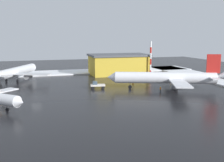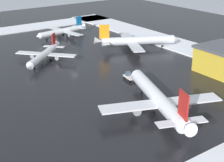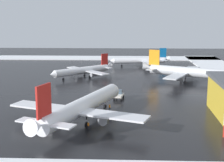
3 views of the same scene
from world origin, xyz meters
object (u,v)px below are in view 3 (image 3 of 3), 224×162
(pushback_tug, at_px, (119,95))
(ground_crew_beside_wing, at_px, (70,113))
(airplane_far_rear, at_px, (83,70))
(ground_crew_by_nose_gear, at_px, (110,107))
(airplane_parked_starboard, at_px, (189,72))
(airplane_foreground_jet, at_px, (141,60))
(ground_crew_near_tug, at_px, (88,125))
(airplane_distant_tail, at_px, (82,107))

(pushback_tug, height_order, ground_crew_beside_wing, pushback_tug)
(airplane_far_rear, xyz_separation_m, ground_crew_by_nose_gear, (-43.29, -11.64, -1.69))
(airplane_parked_starboard, xyz_separation_m, airplane_foreground_jet, (34.52, 15.06, -0.78))
(pushback_tug, xyz_separation_m, ground_crew_near_tug, (-25.46, 5.70, -0.31))
(airplane_distant_tail, relative_size, airplane_far_rear, 1.64)
(airplane_parked_starboard, bearing_deg, ground_crew_beside_wing, -103.18)
(airplane_parked_starboard, bearing_deg, ground_crew_near_tug, -93.80)
(airplane_far_rear, relative_size, ground_crew_by_nose_gear, 12.79)
(ground_crew_beside_wing, bearing_deg, ground_crew_near_tug, -20.65)
(airplane_parked_starboard, distance_m, airplane_foreground_jet, 37.67)
(ground_crew_by_nose_gear, bearing_deg, ground_crew_beside_wing, 143.16)
(airplane_far_rear, distance_m, ground_crew_beside_wing, 48.66)
(airplane_foreground_jet, distance_m, ground_crew_by_nose_gear, 72.13)
(airplane_distant_tail, height_order, airplane_far_rear, airplane_distant_tail)
(airplane_distant_tail, bearing_deg, airplane_parked_starboard, -12.70)
(airplane_foreground_jet, bearing_deg, airplane_distant_tail, 69.94)
(airplane_parked_starboard, height_order, ground_crew_near_tug, airplane_parked_starboard)
(ground_crew_beside_wing, bearing_deg, ground_crew_by_nose_gear, 69.22)
(airplane_parked_starboard, xyz_separation_m, airplane_far_rear, (6.48, 37.25, -0.77))
(ground_crew_near_tug, bearing_deg, airplane_distant_tail, 2.98)
(airplane_far_rear, relative_size, ground_crew_beside_wing, 12.79)
(airplane_parked_starboard, height_order, ground_crew_by_nose_gear, airplane_parked_starboard)
(airplane_distant_tail, relative_size, ground_crew_by_nose_gear, 21.00)
(airplane_far_rear, distance_m, ground_crew_near_tug, 57.85)
(airplane_parked_starboard, bearing_deg, airplane_foreground_jet, 139.71)
(airplane_foreground_jet, distance_m, ground_crew_beside_wing, 79.03)
(ground_crew_beside_wing, relative_size, ground_crew_by_nose_gear, 1.00)
(ground_crew_beside_wing, relative_size, ground_crew_near_tug, 1.00)
(airplane_distant_tail, relative_size, ground_crew_near_tug, 21.00)
(airplane_distant_tail, bearing_deg, airplane_far_rear, 27.75)
(ground_crew_beside_wing, bearing_deg, airplane_distant_tail, -13.88)
(airplane_distant_tail, relative_size, airplane_parked_starboard, 1.10)
(airplane_parked_starboard, distance_m, ground_crew_beside_wing, 54.44)
(pushback_tug, distance_m, ground_crew_by_nose_gear, 11.66)
(airplane_parked_starboard, bearing_deg, ground_crew_by_nose_gear, -98.69)
(ground_crew_by_nose_gear, bearing_deg, airplane_far_rear, 37.50)
(airplane_parked_starboard, height_order, airplane_far_rear, airplane_parked_starboard)
(airplane_foreground_jet, relative_size, ground_crew_near_tug, 15.78)
(pushback_tug, bearing_deg, airplane_foreground_jet, 1.10)
(ground_crew_by_nose_gear, bearing_deg, ground_crew_near_tug, -172.18)
(pushback_tug, height_order, ground_crew_near_tug, pushback_tug)
(airplane_parked_starboard, relative_size, ground_crew_beside_wing, 19.10)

